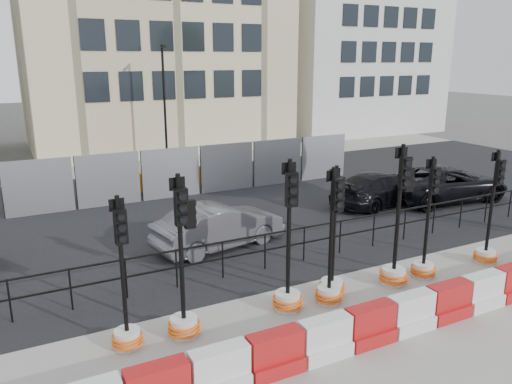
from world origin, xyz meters
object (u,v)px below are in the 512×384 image
traffic_signal_h (488,241)px  traffic_signal_d (330,272)px  traffic_signal_a (126,318)px  car_c (380,189)px

traffic_signal_h → traffic_signal_d: bearing=-175.2°
traffic_signal_a → car_c: traffic_signal_a is taller
traffic_signal_d → traffic_signal_h: (5.07, -0.06, -0.11)m
traffic_signal_d → car_c: traffic_signal_d is taller
traffic_signal_a → car_c: 12.02m
traffic_signal_a → traffic_signal_d: 4.50m
traffic_signal_d → car_c: size_ratio=0.69×
traffic_signal_a → car_c: size_ratio=0.67×
traffic_signal_a → traffic_signal_h: size_ratio=0.97×
traffic_signal_d → car_c: bearing=34.2°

